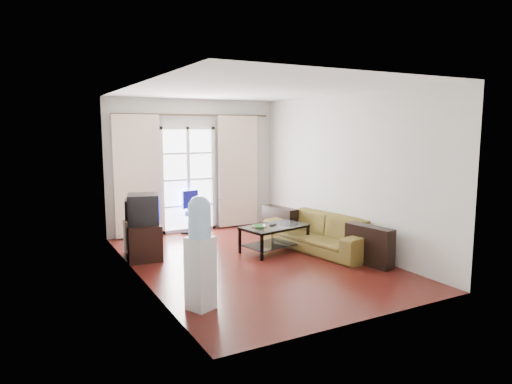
% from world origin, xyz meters
% --- Properties ---
extents(floor, '(5.20, 5.20, 0.00)m').
position_xyz_m(floor, '(0.00, 0.00, 0.00)').
color(floor, '#521913').
rests_on(floor, ground).
extents(ceiling, '(5.20, 5.20, 0.00)m').
position_xyz_m(ceiling, '(0.00, 0.00, 2.70)').
color(ceiling, white).
rests_on(ceiling, wall_back).
extents(wall_back, '(3.60, 0.02, 2.70)m').
position_xyz_m(wall_back, '(0.00, 2.60, 1.35)').
color(wall_back, silver).
rests_on(wall_back, floor).
extents(wall_front, '(3.60, 0.02, 2.70)m').
position_xyz_m(wall_front, '(0.00, -2.60, 1.35)').
color(wall_front, silver).
rests_on(wall_front, floor).
extents(wall_left, '(0.02, 5.20, 2.70)m').
position_xyz_m(wall_left, '(-1.80, 0.00, 1.35)').
color(wall_left, silver).
rests_on(wall_left, floor).
extents(wall_right, '(0.02, 5.20, 2.70)m').
position_xyz_m(wall_right, '(1.80, 0.00, 1.35)').
color(wall_right, silver).
rests_on(wall_right, floor).
extents(french_door, '(1.16, 0.06, 2.15)m').
position_xyz_m(french_door, '(-0.15, 2.54, 1.07)').
color(french_door, white).
rests_on(french_door, wall_back).
extents(curtain_rod, '(3.30, 0.04, 0.04)m').
position_xyz_m(curtain_rod, '(0.00, 2.50, 2.38)').
color(curtain_rod, '#4C3F2D').
rests_on(curtain_rod, wall_back).
extents(curtain_left, '(0.90, 0.07, 2.35)m').
position_xyz_m(curtain_left, '(-1.20, 2.48, 1.20)').
color(curtain_left, beige).
rests_on(curtain_left, curtain_rod).
extents(curtain_right, '(0.90, 0.07, 2.35)m').
position_xyz_m(curtain_right, '(0.95, 2.48, 1.20)').
color(curtain_right, beige).
rests_on(curtain_right, curtain_rod).
extents(radiator, '(0.64, 0.12, 0.64)m').
position_xyz_m(radiator, '(0.80, 2.50, 0.33)').
color(radiator, gray).
rests_on(radiator, floor).
extents(sofa, '(2.39, 1.50, 0.62)m').
position_xyz_m(sofa, '(1.34, 0.04, 0.31)').
color(sofa, brown).
rests_on(sofa, floor).
extents(coffee_table, '(1.23, 0.85, 0.45)m').
position_xyz_m(coffee_table, '(0.59, 0.34, 0.29)').
color(coffee_table, silver).
rests_on(coffee_table, floor).
extents(bowl, '(0.39, 0.39, 0.05)m').
position_xyz_m(bowl, '(0.26, 0.26, 0.48)').
color(bowl, green).
rests_on(bowl, coffee_table).
extents(book, '(0.36, 0.36, 0.02)m').
position_xyz_m(book, '(0.24, 0.30, 0.46)').
color(book, '#A13913').
rests_on(book, coffee_table).
extents(remote, '(0.17, 0.12, 0.02)m').
position_xyz_m(remote, '(0.58, 0.36, 0.46)').
color(remote, black).
rests_on(remote, coffee_table).
extents(tv_stand, '(0.61, 0.84, 0.58)m').
position_xyz_m(tv_stand, '(-1.50, 1.04, 0.29)').
color(tv_stand, black).
rests_on(tv_stand, floor).
extents(crt_tv, '(0.62, 0.63, 0.48)m').
position_xyz_m(crt_tv, '(-1.50, 1.01, 0.82)').
color(crt_tv, black).
rests_on(crt_tv, tv_stand).
extents(task_chair, '(0.68, 0.68, 0.87)m').
position_xyz_m(task_chair, '(-0.15, 2.22, 0.26)').
color(task_chair, black).
rests_on(task_chair, floor).
extents(water_cooler, '(0.36, 0.36, 1.35)m').
position_xyz_m(water_cooler, '(-1.45, -1.42, 0.70)').
color(water_cooler, silver).
rests_on(water_cooler, floor).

